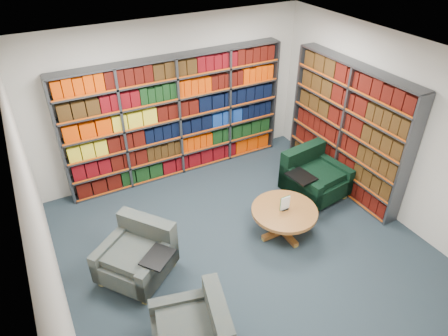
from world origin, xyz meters
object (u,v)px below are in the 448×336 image
chair_teal_left (139,255)px  coffee_table (284,214)px  chair_green_right (312,177)px  chair_teal_front (197,333)px

chair_teal_left → coffee_table: (2.17, -0.30, 0.06)m
chair_teal_left → coffee_table: 2.19m
chair_green_right → coffee_table: chair_green_right is taller
chair_teal_front → coffee_table: chair_teal_front is taller
chair_teal_front → coffee_table: bearing=30.0°
chair_teal_left → coffee_table: bearing=-7.8°
chair_green_right → coffee_table: (-1.03, -0.63, 0.04)m
chair_green_right → chair_teal_left: bearing=-174.1°
chair_green_right → chair_teal_front: size_ratio=1.05×
coffee_table → chair_teal_left: bearing=172.2°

